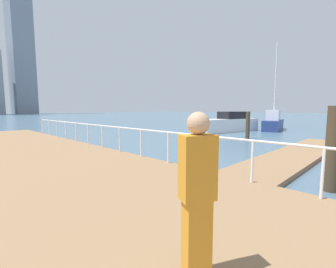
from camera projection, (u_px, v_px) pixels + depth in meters
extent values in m
plane|color=slate|center=(119.00, 142.00, 15.41)|extent=(300.00, 300.00, 0.00)
cube|color=#93704C|center=(296.00, 155.00, 10.53)|extent=(13.12, 2.00, 0.18)
cylinder|color=white|center=(323.00, 174.00, 4.56)|extent=(0.06, 0.06, 1.05)
cylinder|color=white|center=(252.00, 162.00, 5.58)|extent=(0.06, 0.06, 1.05)
cylinder|color=white|center=(204.00, 154.00, 6.60)|extent=(0.06, 0.06, 1.05)
cylinder|color=white|center=(168.00, 148.00, 7.62)|extent=(0.06, 0.06, 1.05)
cylinder|color=white|center=(141.00, 143.00, 8.65)|extent=(0.06, 0.06, 1.05)
cylinder|color=white|center=(120.00, 140.00, 9.67)|extent=(0.06, 0.06, 1.05)
cylinder|color=white|center=(102.00, 137.00, 10.69)|extent=(0.06, 0.06, 1.05)
cylinder|color=white|center=(88.00, 134.00, 11.71)|extent=(0.06, 0.06, 1.05)
cylinder|color=white|center=(76.00, 132.00, 12.73)|extent=(0.06, 0.06, 1.05)
cylinder|color=white|center=(66.00, 131.00, 13.75)|extent=(0.06, 0.06, 1.05)
cylinder|color=white|center=(57.00, 129.00, 14.78)|extent=(0.06, 0.06, 1.05)
cylinder|color=white|center=(49.00, 128.00, 15.80)|extent=(0.06, 0.06, 1.05)
cylinder|color=white|center=(43.00, 127.00, 16.82)|extent=(0.06, 0.06, 1.05)
cylinder|color=white|center=(227.00, 138.00, 6.03)|extent=(0.06, 30.69, 0.06)
cylinder|color=#473826|center=(248.00, 125.00, 16.89)|extent=(0.30, 0.30, 2.06)
cylinder|color=#473826|center=(333.00, 149.00, 6.03)|extent=(0.35, 0.35, 2.31)
cylinder|color=brown|center=(203.00, 131.00, 15.15)|extent=(0.33, 0.33, 1.59)
cube|color=navy|center=(273.00, 125.00, 24.36)|extent=(6.03, 2.83, 1.08)
cube|color=white|center=(273.00, 115.00, 23.75)|extent=(2.19, 1.64, 1.08)
cylinder|color=silver|center=(275.00, 81.00, 23.86)|extent=(0.12, 0.12, 8.14)
cube|color=white|center=(227.00, 125.00, 22.47)|extent=(7.64, 3.22, 1.28)
cube|color=black|center=(233.00, 115.00, 22.82)|extent=(3.27, 2.05, 0.72)
cube|color=orange|center=(197.00, 238.00, 2.44)|extent=(0.34, 0.30, 0.87)
cube|color=orange|center=(198.00, 167.00, 2.35)|extent=(0.42, 0.36, 0.69)
sphere|color=tan|center=(198.00, 123.00, 2.30)|extent=(0.24, 0.24, 0.24)
cube|color=gray|center=(20.00, 40.00, 111.94)|extent=(10.49, 10.80, 72.90)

